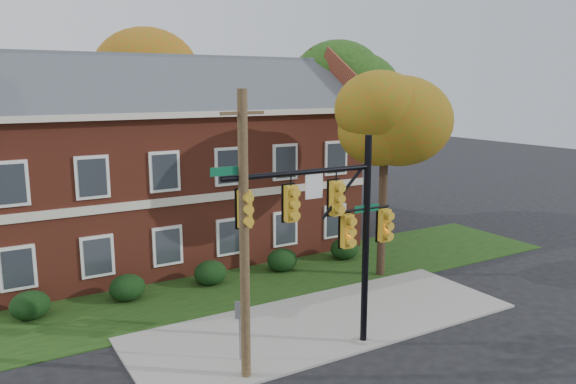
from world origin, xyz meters
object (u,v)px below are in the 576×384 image
apartment_building (166,155)px  hedge_far_left (30,305)px  hedge_center (210,273)px  tree_near_right (391,125)px  utility_pole (244,238)px  traffic_signal (334,222)px  hedge_left (127,288)px  sign_post (240,321)px  hedge_far_right (344,249)px  tree_far_rear (143,77)px  tree_right_rear (345,89)px  hedge_right (282,260)px

apartment_building → hedge_far_left: bearing=-143.1°
hedge_center → tree_near_right: (7.22, -2.83, 6.14)m
tree_near_right → utility_pole: 10.85m
hedge_center → traffic_signal: size_ratio=0.20×
tree_near_right → traffic_signal: (-6.35, -4.85, -2.43)m
hedge_far_left → hedge_left: bearing=0.0°
hedge_center → sign_post: (-1.88, -6.76, 0.81)m
hedge_center → hedge_far_right: same height
sign_post → tree_far_rear: bearing=102.8°
hedge_left → tree_right_rear: bearing=22.4°
hedge_right → tree_near_right: (3.72, -2.83, 6.14)m
hedge_far_left → sign_post: sign_post is taller
hedge_far_right → tree_right_rear: (4.31, 6.11, 7.60)m
tree_far_rear → traffic_signal: bearing=-91.3°
apartment_building → sign_post: size_ratio=9.58×
hedge_center → hedge_right: (3.50, 0.00, 0.00)m
hedge_center → apartment_building: bearing=90.0°
hedge_far_right → traffic_signal: bearing=-128.5°
hedge_far_left → traffic_signal: (7.88, -7.69, 3.72)m
hedge_far_right → tree_right_rear: 10.66m
traffic_signal → utility_pole: size_ratio=0.83×
tree_right_rear → traffic_signal: tree_right_rear is taller
hedge_left → sign_post: sign_post is taller
sign_post → hedge_left: bearing=125.5°
apartment_building → hedge_left: 7.73m
hedge_left → hedge_center: 3.50m
sign_post → tree_near_right: bearing=45.4°
apartment_building → hedge_center: 6.89m
apartment_building → tree_near_right: size_ratio=2.19×
hedge_right → utility_pole: size_ratio=0.17×
hedge_center → hedge_right: 3.50m
hedge_right → hedge_far_right: bearing=0.0°
hedge_far_left → tree_near_right: (14.22, -2.83, 6.14)m
hedge_far_left → sign_post: 8.52m
apartment_building → sign_post: (-1.88, -12.01, -3.65)m
hedge_far_right → tree_far_rear: tree_far_rear is taller
hedge_right → tree_far_rear: size_ratio=0.12×
hedge_left → traffic_signal: traffic_signal is taller
tree_right_rear → sign_post: 19.64m
apartment_building → hedge_far_right: apartment_building is taller
tree_near_right → hedge_center: bearing=158.6°
hedge_center → hedge_far_right: 7.00m
apartment_building → tree_near_right: (7.22, -8.09, 1.68)m
hedge_far_right → utility_pole: bearing=-139.9°
tree_right_rear → hedge_far_left: bearing=-161.5°
hedge_center → utility_pole: 8.79m
tree_near_right → tree_right_rear: tree_right_rear is taller
hedge_far_left → tree_far_rear: tree_far_rear is taller
hedge_left → hedge_right: (7.00, 0.00, 0.00)m
sign_post → hedge_right: bearing=73.5°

